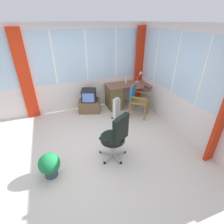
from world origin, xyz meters
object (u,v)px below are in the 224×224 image
tv_remote (146,87)px  tv_on_stand (89,102)px  desk (116,96)px  wooden_armchair (136,96)px  spray_bottle (126,80)px  potted_plant (49,165)px  space_heater (117,108)px  desk_lamp (140,75)px  office_chair (116,135)px

tv_remote → tv_on_stand: 1.79m
desk → wooden_armchair: bearing=-62.7°
spray_bottle → potted_plant: size_ratio=0.44×
space_heater → wooden_armchair: bearing=-3.9°
tv_remote → wooden_armchair: (-0.44, -0.20, -0.16)m
desk → wooden_armchair: 0.81m
desk_lamp → desk: bearing=-179.8°
desk → office_chair: (-0.85, -2.19, 0.17)m
space_heater → potted_plant: space_heater is taller
desk → potted_plant: size_ratio=2.68×
office_chair → wooden_armchair: bearing=51.0°
tv_on_stand → potted_plant: bearing=-120.1°
spray_bottle → wooden_armchair: spray_bottle is taller
spray_bottle → space_heater: spray_bottle is taller
tv_remote → wooden_armchair: wooden_armchair is taller
wooden_armchair → potted_plant: (-2.51, -1.51, -0.34)m
desk_lamp → wooden_armchair: bearing=-125.7°
wooden_armchair → potted_plant: size_ratio=1.94×
tv_remote → spray_bottle: size_ratio=0.69×
desk → tv_on_stand: size_ratio=1.75×
desk_lamp → tv_on_stand: desk_lamp is taller
desk → office_chair: office_chair is taller
desk → space_heater: 0.70m
desk_lamp → office_chair: (-1.71, -2.19, -0.42)m
tv_remote → space_heater: tv_remote is taller
office_chair → tv_remote: bearing=45.8°
tv_remote → office_chair: (-1.65, -1.70, -0.19)m
desk → potted_plant: desk is taller
wooden_armchair → tv_remote: bearing=24.8°
tv_remote → spray_bottle: (-0.40, 0.58, 0.09)m
spray_bottle → potted_plant: spray_bottle is taller
desk → desk_lamp: bearing=0.2°
desk_lamp → space_heater: desk_lamp is taller
tv_on_stand → potted_plant: 2.56m
desk → wooden_armchair: wooden_armchair is taller
spray_bottle → office_chair: 2.61m
tv_on_stand → space_heater: bearing=-45.9°
desk_lamp → spray_bottle: size_ratio=1.67×
desk_lamp → wooden_armchair: (-0.50, -0.70, -0.38)m
office_chair → potted_plant: bearing=-179.4°
desk_lamp → office_chair: 2.81m
desk → potted_plant: (-2.15, -2.20, -0.14)m
tv_remote → spray_bottle: 0.72m
potted_plant → office_chair: bearing=0.6°
office_chair → potted_plant: (-1.30, -0.01, -0.31)m
spray_bottle → office_chair: (-1.24, -2.28, -0.29)m
tv_remote → office_chair: 2.37m
desk → wooden_armchair: size_ratio=1.38×
office_chair → tv_on_stand: office_chair is taller
office_chair → tv_on_stand: 2.21m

